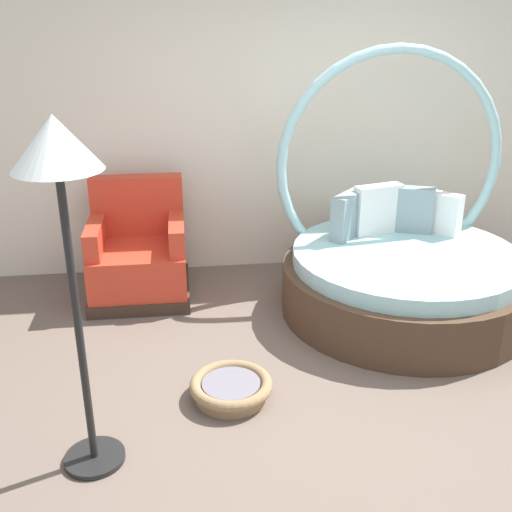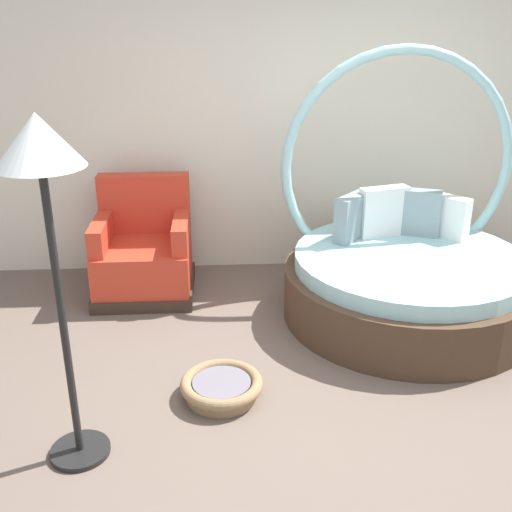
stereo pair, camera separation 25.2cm
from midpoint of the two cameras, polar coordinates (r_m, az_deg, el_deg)
ground_plane at (r=3.82m, az=8.20°, el=-13.93°), size 8.00×8.00×0.02m
back_wall at (r=5.38m, az=4.25°, el=14.26°), size 8.00×0.12×2.97m
round_daybed at (r=4.86m, az=15.25°, el=-1.07°), size 1.88×1.88×1.99m
red_armchair at (r=5.12m, az=-9.03°, el=0.21°), size 0.80×0.80×0.94m
pet_basket at (r=3.82m, az=-1.30°, el=-12.17°), size 0.51×0.51×0.13m
floor_lamp at (r=2.85m, az=-16.92°, el=7.02°), size 0.40×0.40×1.82m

